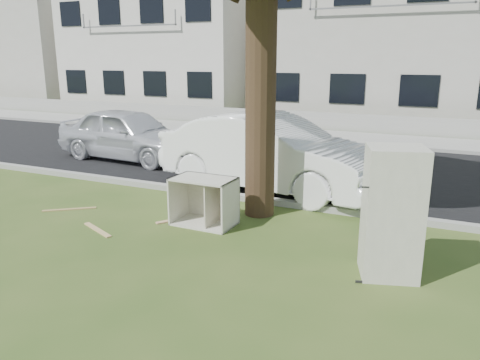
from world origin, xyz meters
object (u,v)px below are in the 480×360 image
at_px(car_center, 269,153).
at_px(car_left, 129,134).
at_px(cabinet, 204,201).
at_px(fridge, 392,213).

relative_size(car_center, car_left, 1.16).
height_order(car_center, car_left, car_center).
bearing_deg(car_left, cabinet, -125.66).
height_order(fridge, car_left, fridge).
height_order(fridge, cabinet, fridge).
relative_size(fridge, car_left, 0.40).
xyz_separation_m(car_center, car_left, (-4.78, 1.29, -0.09)).
distance_m(fridge, car_left, 8.98).
bearing_deg(car_left, car_center, -100.64).
distance_m(cabinet, car_center, 2.60).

